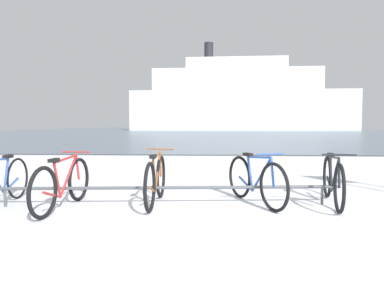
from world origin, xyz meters
name	(u,v)px	position (x,y,z in m)	size (l,w,h in m)	color
ground	(209,132)	(0.00, 53.90, -0.04)	(80.00, 132.00, 0.08)	white
bike_rack	(166,188)	(-0.83, 1.51, 0.27)	(5.43, 0.48, 0.31)	#4C5156
bicycle_0	(1,182)	(-3.37, 1.37, 0.37)	(0.46, 1.73, 0.82)	black
bicycle_1	(63,184)	(-2.34, 1.25, 0.37)	(0.46, 1.78, 0.82)	black
bicycle_2	(156,180)	(-1.00, 1.60, 0.38)	(0.46, 1.71, 0.85)	black
bicycle_3	(255,180)	(0.56, 1.68, 0.38)	(0.75, 1.60, 0.84)	black
bicycle_4	(333,181)	(1.77, 1.71, 0.38)	(0.51, 1.78, 0.84)	black
ferry_ship	(239,101)	(6.31, 67.46, 6.14)	(45.26, 12.18, 18.30)	silver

